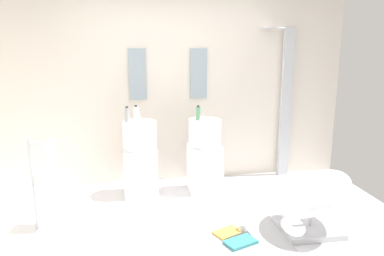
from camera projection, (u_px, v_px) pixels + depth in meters
ground_plane at (186, 238)px, 3.54m from camera, size 4.80×3.60×0.04m
rear_partition at (168, 85)px, 4.84m from camera, size 4.80×0.10×2.60m
pedestal_sink_left at (140, 158)px, 4.45m from camera, size 0.40×0.40×1.02m
pedestal_sink_right at (205, 155)px, 4.57m from camera, size 0.40×0.40×1.02m
vanity_mirror_left at (137, 74)px, 4.68m from camera, size 0.22×0.03×0.65m
vanity_mirror_right at (199, 74)px, 4.80m from camera, size 0.22×0.03×0.65m
shower_column at (285, 100)px, 5.01m from camera, size 0.49×0.24×2.05m
lounge_chair at (311, 198)px, 3.57m from camera, size 1.01×1.01×0.65m
towel_rack at (48, 169)px, 3.57m from camera, size 0.37×0.22×0.95m
area_rug at (231, 235)px, 3.55m from camera, size 1.03×0.80×0.01m
magazine_teal at (241, 242)px, 3.38m from camera, size 0.33×0.27×0.03m
magazine_charcoal at (239, 236)px, 3.51m from camera, size 0.25×0.20×0.02m
magazine_ochre at (228, 233)px, 3.56m from camera, size 0.31×0.27×0.02m
coffee_mug at (243, 228)px, 3.59m from camera, size 0.09×0.09×0.09m
soap_bottle_grey at (127, 115)px, 4.31m from camera, size 0.05×0.05×0.19m
soap_bottle_green at (198, 113)px, 4.41m from camera, size 0.05×0.05×0.18m
soap_bottle_clear at (136, 113)px, 4.43m from camera, size 0.06×0.06×0.18m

